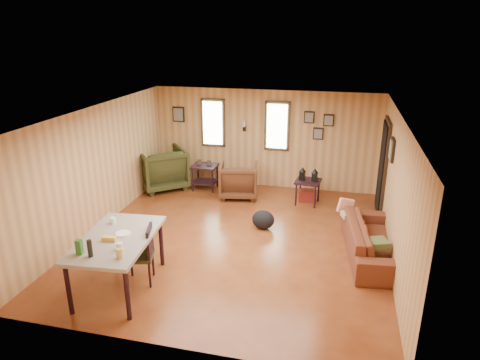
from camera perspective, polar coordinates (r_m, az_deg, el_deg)
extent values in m
cube|color=brown|center=(8.18, -0.66, -7.94)|extent=(5.50, 6.00, 0.02)
cube|color=#997C5B|center=(7.37, -0.73, 8.96)|extent=(5.50, 6.00, 0.02)
cube|color=tan|center=(10.51, 3.32, 5.46)|extent=(5.50, 0.02, 2.40)
cube|color=tan|center=(5.09, -9.12, -11.10)|extent=(5.50, 0.02, 2.40)
cube|color=tan|center=(8.75, -18.51, 1.48)|extent=(0.02, 6.00, 2.40)
cube|color=tan|center=(7.55, 20.09, -1.57)|extent=(0.02, 6.00, 2.40)
cube|color=black|center=(10.69, -3.61, 7.62)|extent=(0.60, 0.05, 1.20)
cube|color=#E0F2D1|center=(10.65, -3.67, 7.58)|extent=(0.48, 0.04, 1.06)
cube|color=black|center=(10.34, 4.97, 7.18)|extent=(0.60, 0.05, 1.20)
cube|color=#E0F2D1|center=(10.31, 4.93, 7.13)|extent=(0.48, 0.04, 1.06)
cube|color=black|center=(10.49, 0.58, 6.87)|extent=(0.07, 0.05, 0.12)
cylinder|color=silver|center=(10.41, 0.51, 7.49)|extent=(0.07, 0.07, 0.14)
cube|color=black|center=(9.44, 18.57, 1.51)|extent=(0.06, 1.00, 2.05)
cube|color=black|center=(9.44, 18.33, 1.53)|extent=(0.04, 0.82, 1.90)
cube|color=black|center=(10.21, 9.21, 8.27)|extent=(0.24, 0.04, 0.28)
cube|color=#9E998C|center=(10.18, 9.20, 8.24)|extent=(0.19, 0.02, 0.22)
cube|color=black|center=(10.20, 11.74, 7.81)|extent=(0.24, 0.04, 0.28)
cube|color=#9E998C|center=(10.17, 11.73, 7.78)|extent=(0.19, 0.02, 0.22)
cube|color=black|center=(10.28, 10.38, 6.10)|extent=(0.24, 0.04, 0.28)
cube|color=#9E998C|center=(10.25, 10.37, 6.07)|extent=(0.19, 0.02, 0.22)
cube|color=black|center=(10.95, -8.19, 8.66)|extent=(0.30, 0.04, 0.38)
cube|color=#9E998C|center=(10.92, -8.25, 8.63)|extent=(0.24, 0.02, 0.31)
cube|color=black|center=(8.20, 19.64, 3.82)|extent=(0.04, 0.34, 0.42)
cube|color=#9E998C|center=(8.20, 19.44, 3.84)|extent=(0.02, 0.27, 0.34)
imported|color=brown|center=(7.77, 17.30, -7.02)|extent=(0.84, 2.13, 0.81)
imported|color=#4D2A17|center=(9.99, -0.17, 0.21)|extent=(1.00, 0.96, 0.89)
imported|color=#333719|center=(10.67, -10.37, 1.76)|extent=(1.47, 1.46, 1.11)
cube|color=black|center=(10.44, -4.72, 1.87)|extent=(0.60, 0.55, 0.04)
cube|color=black|center=(10.57, -4.66, -0.20)|extent=(0.55, 0.50, 0.03)
cylinder|color=black|center=(10.41, -6.33, 0.01)|extent=(0.04, 0.04, 0.59)
cylinder|color=black|center=(10.27, -3.70, -0.20)|extent=(0.04, 0.04, 0.59)
cylinder|color=black|center=(10.80, -5.60, 0.77)|extent=(0.04, 0.04, 0.59)
cylinder|color=black|center=(10.66, -3.05, 0.58)|extent=(0.04, 0.04, 0.59)
cube|color=#3E3029|center=(10.45, -5.41, 2.40)|extent=(0.11, 0.02, 0.14)
cube|color=#3E3029|center=(10.38, -4.16, 2.29)|extent=(0.10, 0.02, 0.13)
cube|color=black|center=(9.68, 9.07, -0.17)|extent=(0.59, 0.59, 0.04)
cylinder|color=black|center=(9.61, 7.48, -1.92)|extent=(0.04, 0.04, 0.53)
cylinder|color=black|center=(9.54, 9.98, -2.23)|extent=(0.04, 0.04, 0.53)
cylinder|color=black|center=(10.00, 8.03, -1.07)|extent=(0.04, 0.04, 0.53)
cylinder|color=black|center=(9.93, 10.44, -1.36)|extent=(0.04, 0.04, 0.53)
cube|color=black|center=(9.66, 8.30, 0.58)|extent=(0.13, 0.13, 0.19)
cone|color=black|center=(9.62, 8.34, 1.42)|extent=(0.18, 0.18, 0.11)
cube|color=black|center=(9.61, 9.91, 0.39)|extent=(0.13, 0.13, 0.19)
cone|color=black|center=(9.57, 9.96, 1.24)|extent=(0.18, 0.18, 0.11)
cube|color=maroon|center=(9.97, 8.95, -2.03)|extent=(0.39, 0.29, 0.27)
ellipsoid|color=black|center=(8.51, 3.11, -5.30)|extent=(0.53, 0.46, 0.38)
cube|color=#505A32|center=(7.35, 17.68, -8.05)|extent=(0.45, 0.40, 0.12)
cube|color=red|center=(8.45, 13.89, -3.34)|extent=(0.34, 0.19, 0.33)
cube|color=tan|center=(8.30, 14.50, -4.53)|extent=(0.38, 0.33, 0.09)
cube|color=gray|center=(6.65, -16.14, -7.57)|extent=(1.15, 1.75, 0.06)
cylinder|color=black|center=(6.49, -21.90, -13.33)|extent=(0.07, 0.07, 0.80)
cylinder|color=black|center=(6.14, -14.80, -14.51)|extent=(0.07, 0.07, 0.80)
cylinder|color=black|center=(7.59, -16.59, -7.66)|extent=(0.07, 0.07, 0.80)
cylinder|color=black|center=(7.29, -10.46, -8.31)|extent=(0.07, 0.07, 0.80)
cylinder|color=white|center=(6.27, -15.74, -8.48)|extent=(0.10, 0.10, 0.10)
cylinder|color=white|center=(7.08, -16.58, -5.20)|extent=(0.10, 0.10, 0.10)
cube|color=#295D21|center=(6.30, -20.65, -8.36)|extent=(0.08, 0.08, 0.21)
cylinder|color=black|center=(6.17, -19.39, -8.60)|extent=(0.07, 0.07, 0.25)
cylinder|color=tan|center=(6.05, -15.81, -9.40)|extent=(0.09, 0.09, 0.13)
cylinder|color=white|center=(6.70, -15.35, -6.90)|extent=(0.24, 0.24, 0.02)
cube|color=gold|center=(6.56, -17.03, -7.48)|extent=(0.21, 0.11, 0.07)
cube|color=#333719|center=(6.88, -13.30, -9.82)|extent=(0.53, 0.53, 0.05)
cube|color=black|center=(6.73, -11.93, -7.96)|extent=(0.15, 0.40, 0.47)
cylinder|color=black|center=(6.89, -14.83, -12.18)|extent=(0.05, 0.05, 0.45)
cylinder|color=black|center=(6.82, -11.95, -12.25)|extent=(0.05, 0.05, 0.45)
cylinder|color=black|center=(7.18, -14.28, -10.73)|extent=(0.05, 0.05, 0.45)
cylinder|color=black|center=(7.11, -11.52, -10.79)|extent=(0.05, 0.05, 0.45)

